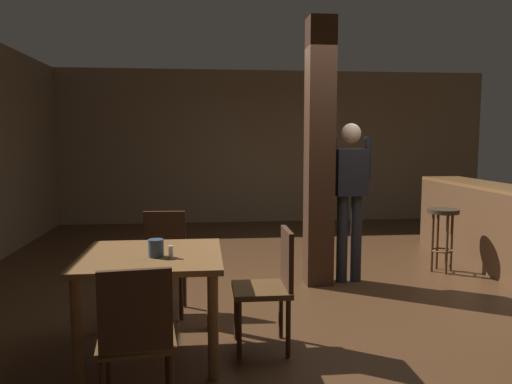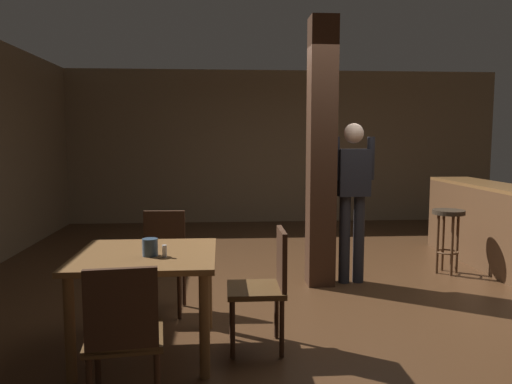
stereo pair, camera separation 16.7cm
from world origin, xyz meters
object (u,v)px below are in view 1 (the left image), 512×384
at_px(napkin_cup, 156,248).
at_px(salt_shaker, 171,252).
at_px(dining_table, 152,270).
at_px(chair_north, 164,256).
at_px(bar_counter, 476,223).
at_px(chair_east, 271,282).
at_px(standing_person, 350,191).
at_px(chair_south, 136,335).
at_px(bar_stool_near, 443,224).

distance_m(napkin_cup, salt_shaker, 0.12).
distance_m(dining_table, chair_north, 0.90).
bearing_deg(chair_north, bar_counter, 20.18).
bearing_deg(napkin_cup, chair_east, 6.42).
height_order(chair_east, standing_person, standing_person).
height_order(chair_south, standing_person, standing_person).
relative_size(chair_north, salt_shaker, 10.36).
bearing_deg(dining_table, bar_stool_near, 31.41).
xyz_separation_m(chair_east, bar_stool_near, (2.29, 1.93, 0.06)).
relative_size(dining_table, chair_east, 1.12).
relative_size(chair_south, bar_stool_near, 1.20).
bearing_deg(salt_shaker, napkin_cup, 156.21).
distance_m(napkin_cup, bar_counter, 4.43).
height_order(dining_table, standing_person, standing_person).
xyz_separation_m(napkin_cup, standing_person, (1.91, 1.73, 0.20)).
bearing_deg(standing_person, chair_east, -123.36).
xyz_separation_m(napkin_cup, bar_counter, (3.73, 2.37, -0.29)).
distance_m(chair_south, bar_stool_near, 4.24).
bearing_deg(chair_north, chair_east, -46.31).
bearing_deg(salt_shaker, standing_person, 44.67).
relative_size(chair_north, bar_stool_near, 1.20).
bearing_deg(bar_stool_near, standing_person, -166.75).
xyz_separation_m(chair_south, standing_person, (1.94, 2.55, 0.50)).
bearing_deg(napkin_cup, dining_table, 114.54).
bearing_deg(chair_north, bar_stool_near, 18.15).
bearing_deg(salt_shaker, bar_stool_near, 34.47).
height_order(chair_north, chair_south, same).
relative_size(chair_north, chair_south, 1.00).
bearing_deg(standing_person, dining_table, -139.88).
height_order(dining_table, chair_north, chair_north).
relative_size(chair_east, bar_counter, 0.38).
bearing_deg(chair_south, bar_counter, 40.25).
xyz_separation_m(dining_table, chair_east, (0.87, 0.00, -0.12)).
bearing_deg(dining_table, napkin_cup, -65.46).
height_order(bar_counter, bar_stool_near, bar_counter).
distance_m(chair_north, salt_shaker, 1.08).
xyz_separation_m(salt_shaker, bar_counter, (3.63, 2.42, -0.27)).
xyz_separation_m(dining_table, bar_counter, (3.77, 2.28, -0.11)).
bearing_deg(bar_stool_near, napkin_cup, -147.05).
bearing_deg(bar_counter, chair_east, -141.90).
bearing_deg(salt_shaker, chair_north, 97.39).
bearing_deg(chair_east, bar_stool_near, 40.09).
height_order(salt_shaker, bar_stool_near, salt_shaker).
distance_m(dining_table, bar_stool_near, 3.70).
height_order(chair_south, salt_shaker, chair_south).
relative_size(chair_south, napkin_cup, 7.24).
bearing_deg(chair_north, dining_table, -90.84).
bearing_deg(chair_south, bar_stool_near, 42.01).
xyz_separation_m(dining_table, chair_north, (0.01, 0.90, -0.12)).
height_order(dining_table, bar_stool_near, bar_stool_near).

